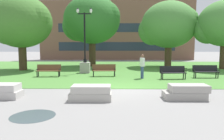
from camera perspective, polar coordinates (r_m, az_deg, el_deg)
The scene contains 17 objects.
ground_plane at distance 11.88m, azimuth 2.45°, elevation -5.00°, with size 140.00×140.00×0.00m, color gray.
grass_lawn at distance 21.77m, azimuth 1.78°, elevation 0.25°, with size 40.00×20.00×0.02m, color #4C8438.
concrete_block_center at distance 11.07m, azimuth -27.19°, elevation -4.95°, with size 1.80×0.90×0.64m.
concrete_block_left at distance 9.55m, azimuth -5.51°, elevation -5.98°, with size 1.80×0.90×0.64m.
concrete_block_right at distance 10.22m, azimuth 18.78°, elevation -5.48°, with size 1.91×0.90×0.64m.
puddle at distance 7.94m, azimuth -19.95°, elevation -11.20°, with size 1.50×1.50×0.01m, color #47515B.
park_bench_near_left at distance 17.12m, azimuth -16.21°, elevation 0.08°, with size 1.82×0.61×0.90m.
park_bench_near_right at distance 17.25m, azimuth 23.24°, elevation -0.14°, with size 1.80×0.54×0.90m.
park_bench_far_left at distance 16.60m, azimuth -2.11°, elevation 0.14°, with size 1.84×0.67×0.90m.
park_bench_far_right at distance 15.81m, azimuth 15.60°, elevation -0.40°, with size 1.84×0.71×0.90m.
lamp_post_center at distance 18.74m, azimuth -7.06°, elevation 2.59°, with size 1.32×0.80×5.46m.
tree_far_right at distance 24.90m, azimuth 14.45°, elevation 11.22°, with size 6.22×5.92×7.09m.
tree_far_left at distance 24.86m, azimuth -5.44°, elevation 12.74°, with size 6.55×6.23×7.81m.
tree_near_right at distance 22.50m, azimuth -22.80°, elevation 11.37°, with size 5.99×5.70×6.96m.
tree_near_left at distance 24.44m, azimuth 27.32°, elevation 10.58°, with size 5.55×5.29×6.72m.
person_bystander_near_lawn at distance 15.60m, azimuth 7.91°, elevation 1.32°, with size 0.32×0.63×1.71m.
building_facade_distant at distance 36.22m, azimuth 1.24°, elevation 10.28°, with size 25.21×1.03×9.59m.
Camera 1 is at (-0.31, -11.64, 2.35)m, focal length 35.00 mm.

